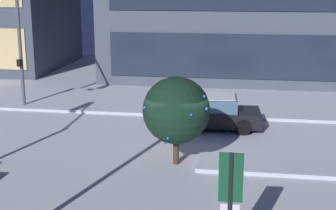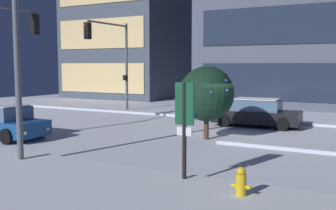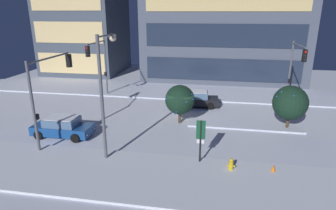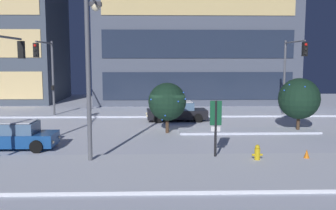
# 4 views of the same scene
# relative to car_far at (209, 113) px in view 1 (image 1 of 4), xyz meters

# --- Properties ---
(ground) EXTENTS (52.00, 52.00, 0.00)m
(ground) POSITION_rel_car_far_xyz_m (-0.75, -4.58, -0.71)
(ground) COLOR silver
(curb_strip_far) EXTENTS (52.00, 5.20, 0.14)m
(curb_strip_far) POSITION_rel_car_far_xyz_m (-0.75, 4.16, -0.64)
(curb_strip_far) COLOR silver
(curb_strip_far) RESTS_ON ground
(median_strip) EXTENTS (9.00, 1.80, 0.14)m
(median_strip) POSITION_rel_car_far_xyz_m (4.41, -4.61, -0.64)
(median_strip) COLOR silver
(median_strip) RESTS_ON ground
(car_far) EXTENTS (4.72, 2.31, 1.49)m
(car_far) POSITION_rel_car_far_xyz_m (0.00, 0.00, 0.00)
(car_far) COLOR black
(car_far) RESTS_ON ground
(traffic_light_corner_far_left) EXTENTS (0.32, 4.47, 6.12)m
(traffic_light_corner_far_left) POSITION_rel_car_far_xyz_m (-9.94, 0.67, 3.49)
(traffic_light_corner_far_left) COLOR #565960
(traffic_light_corner_far_left) RESTS_ON ground
(parking_info_sign) EXTENTS (0.55, 0.12, 2.80)m
(parking_info_sign) POSITION_rel_car_far_xyz_m (1.25, -11.21, 1.07)
(parking_info_sign) COLOR black
(parking_info_sign) RESTS_ON ground
(decorated_tree_median) EXTENTS (2.42, 2.48, 3.23)m
(decorated_tree_median) POSITION_rel_car_far_xyz_m (-0.86, -4.74, 1.30)
(decorated_tree_median) COLOR #473323
(decorated_tree_median) RESTS_ON ground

